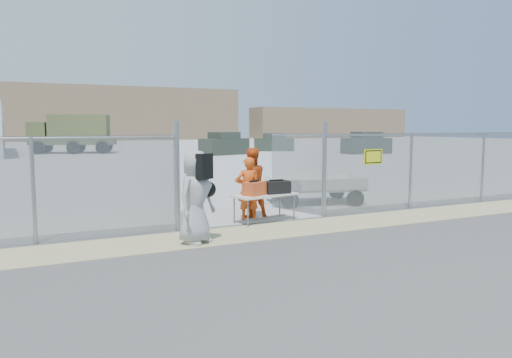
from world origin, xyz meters
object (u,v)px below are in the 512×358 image
folding_table (265,208)px  security_worker_left (248,189)px  visitor (196,197)px  utility_trailer (315,189)px  security_worker_right (251,183)px

folding_table → security_worker_left: security_worker_left is taller
security_worker_left → visitor: bearing=54.3°
security_worker_left → utility_trailer: security_worker_left is taller
folding_table → security_worker_left: (-0.26, 0.42, 0.46)m
folding_table → visitor: size_ratio=0.87×
security_worker_left → utility_trailer: bearing=-139.9°
security_worker_right → visitor: size_ratio=0.95×
security_worker_right → visitor: bearing=46.4°
utility_trailer → folding_table: bearing=-128.9°
folding_table → utility_trailer: (2.79, 2.00, 0.09)m
visitor → utility_trailer: size_ratio=0.52×
security_worker_left → folding_table: bearing=134.3°
security_worker_right → utility_trailer: bearing=-153.3°
folding_table → security_worker_right: security_worker_right is taller
folding_table → visitor: visitor is taller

